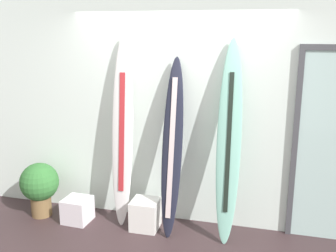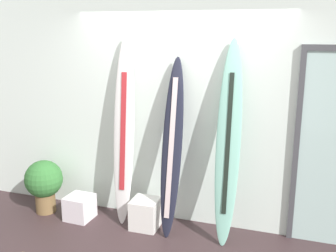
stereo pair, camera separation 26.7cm
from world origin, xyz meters
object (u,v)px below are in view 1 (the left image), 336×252
Objects in this scene: display_block_center at (77,210)px; potted_plant at (40,185)px; surfboard_ivory at (122,134)px; display_block_left at (145,214)px; surfboard_charcoal at (172,149)px; surfboard_seafoam at (229,144)px.

potted_plant is (-0.52, 0.03, 0.26)m from display_block_center.
surfboard_ivory is 1.12m from display_block_center.
surfboard_ivory is 6.94× the size of display_block_center.
display_block_left is at bearing -21.50° from surfboard_ivory.
surfboard_ivory reaches higher than display_block_center.
surfboard_charcoal reaches higher than display_block_center.
display_block_left is 1.40m from potted_plant.
surfboard_charcoal reaches higher than display_block_left.
potted_plant is (-1.69, -0.07, -0.58)m from surfboard_charcoal.
potted_plant is at bearing -172.12° from surfboard_ivory.
potted_plant is at bearing -177.47° from surfboard_charcoal.
potted_plant is (-2.32, -0.10, -0.68)m from surfboard_seafoam.
potted_plant reaches higher than display_block_center.
display_block_center is at bearing -175.93° from surfboard_seafoam.
display_block_left is at bearing -175.57° from surfboard_seafoam.
surfboard_seafoam reaches higher than display_block_center.
surfboard_seafoam is 2.03m from display_block_center.
surfboard_ivory is 1.28m from potted_plant.
surfboard_ivory is 6.39× the size of display_block_left.
surfboard_seafoam is at bearing 4.43° from display_block_left.
display_block_center is (-0.55, -0.18, -0.96)m from surfboard_ivory.
surfboard_charcoal is 1.79m from potted_plant.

